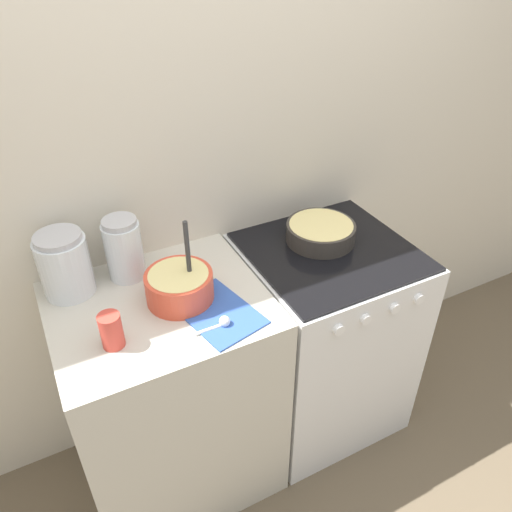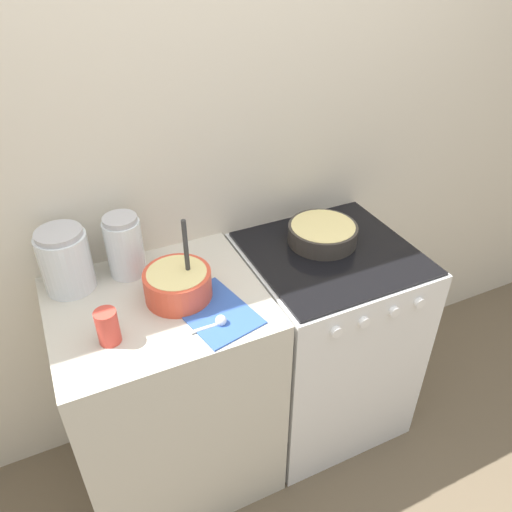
% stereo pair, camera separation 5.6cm
% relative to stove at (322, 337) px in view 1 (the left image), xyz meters
% --- Properties ---
extents(ground_plane, '(12.00, 12.00, 0.00)m').
position_rel_stove_xyz_m(ground_plane, '(-0.34, -0.31, -0.46)').
color(ground_plane, brown).
extents(wall_back, '(4.44, 0.05, 2.40)m').
position_rel_stove_xyz_m(wall_back, '(-0.34, 0.33, 0.74)').
color(wall_back, beige).
rests_on(wall_back, ground_plane).
extents(countertop_cabinet, '(0.72, 0.62, 0.93)m').
position_rel_stove_xyz_m(countertop_cabinet, '(-0.70, 0.00, 0.00)').
color(countertop_cabinet, beige).
rests_on(countertop_cabinet, ground_plane).
extents(stove, '(0.64, 0.63, 0.93)m').
position_rel_stove_xyz_m(stove, '(0.00, 0.00, 0.00)').
color(stove, silver).
rests_on(stove, ground_plane).
extents(mixing_bowl, '(0.23, 0.23, 0.29)m').
position_rel_stove_xyz_m(mixing_bowl, '(-0.62, -0.01, 0.52)').
color(mixing_bowl, '#D84C33').
rests_on(mixing_bowl, countertop_cabinet).
extents(baking_pan, '(0.27, 0.27, 0.08)m').
position_rel_stove_xyz_m(baking_pan, '(-0.00, 0.08, 0.50)').
color(baking_pan, '#38332D').
rests_on(baking_pan, stove).
extents(storage_jar_left, '(0.17, 0.17, 0.23)m').
position_rel_stove_xyz_m(storage_jar_left, '(-0.94, 0.20, 0.56)').
color(storage_jar_left, silver).
rests_on(storage_jar_left, countertop_cabinet).
extents(storage_jar_middle, '(0.13, 0.13, 0.23)m').
position_rel_stove_xyz_m(storage_jar_middle, '(-0.74, 0.20, 0.56)').
color(storage_jar_middle, silver).
rests_on(storage_jar_middle, countertop_cabinet).
extents(tin_can, '(0.07, 0.07, 0.12)m').
position_rel_stove_xyz_m(tin_can, '(-0.88, -0.12, 0.52)').
color(tin_can, '#CC3F33').
rests_on(tin_can, countertop_cabinet).
extents(recipe_page, '(0.27, 0.34, 0.01)m').
position_rel_stove_xyz_m(recipe_page, '(-0.54, -0.14, 0.47)').
color(recipe_page, '#3359B2').
rests_on(recipe_page, countertop_cabinet).
extents(measuring_spoon, '(0.12, 0.04, 0.04)m').
position_rel_stove_xyz_m(measuring_spoon, '(-0.56, -0.20, 0.48)').
color(measuring_spoon, white).
rests_on(measuring_spoon, countertop_cabinet).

